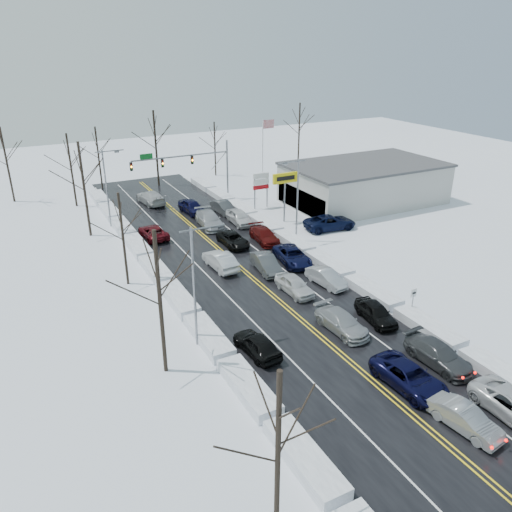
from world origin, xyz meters
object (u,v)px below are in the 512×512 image
dealership_building (364,183)px  oncoming_car_0 (221,268)px  tires_plus_sign (285,181)px  flagpole (264,148)px  traffic_signal_mast (192,163)px

dealership_building → oncoming_car_0: size_ratio=4.10×
dealership_building → oncoming_car_0: (-25.72, -10.79, -2.66)m
tires_plus_sign → flagpole: size_ratio=0.60×
tires_plus_sign → traffic_signal_mast: bearing=120.5°
dealership_building → traffic_signal_mast: bearing=154.1°
oncoming_car_0 → flagpole: bearing=-129.0°
tires_plus_sign → flagpole: 14.79m
tires_plus_sign → flagpole: (4.67, 14.01, 0.93)m
traffic_signal_mast → oncoming_car_0: size_ratio=2.67×
traffic_signal_mast → oncoming_car_0: 22.11m
tires_plus_sign → dealership_building: size_ratio=0.29×
flagpole → oncoming_car_0: size_ratio=2.01×
traffic_signal_mast → oncoming_car_0: bearing=-104.0°
tires_plus_sign → oncoming_car_0: (-12.24, -8.79, -4.99)m
dealership_building → flagpole: bearing=126.3°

